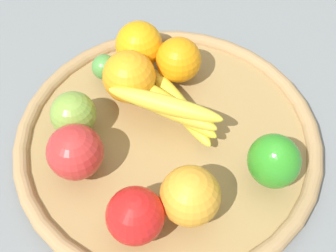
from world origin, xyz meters
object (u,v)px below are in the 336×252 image
orange_0 (179,60)px  lime_0 (104,67)px  orange_3 (190,196)px  apple_0 (73,114)px  apple_2 (135,216)px  orange_2 (129,77)px  bell_pepper (274,161)px  banana_bunch (170,105)px  orange_1 (140,45)px  apple_1 (75,152)px

orange_0 → lime_0: 0.12m
orange_3 → apple_0: size_ratio=1.18×
apple_2 → orange_3: orange_3 is taller
orange_2 → orange_3: size_ratio=1.03×
bell_pepper → orange_0: 0.23m
lime_0 → apple_0: size_ratio=0.61×
orange_0 → lime_0: bearing=163.0°
banana_bunch → orange_1: (-0.01, 0.13, 0.01)m
lime_0 → orange_1: size_ratio=0.53×
apple_0 → banana_bunch: bearing=-10.4°
apple_2 → orange_1: bearing=73.3°
orange_3 → apple_0: bearing=123.1°
banana_bunch → apple_1: bearing=-163.7°
lime_0 → apple_1: apple_1 is taller
apple_2 → orange_0: bearing=60.6°
orange_3 → apple_2: bearing=-176.5°
apple_1 → orange_3: size_ratio=0.98×
lime_0 → apple_0: bearing=-126.0°
apple_0 → bell_pepper: bearing=-34.5°
orange_0 → lime_0: orange_0 is taller
orange_2 → orange_0: bearing=10.3°
orange_1 → orange_3: 0.29m
orange_3 → orange_0: bearing=75.3°
lime_0 → apple_1: bearing=-115.3°
banana_bunch → orange_2: (-0.05, 0.07, 0.01)m
orange_2 → lime_0: size_ratio=1.99×
orange_1 → banana_bunch: bearing=-85.8°
lime_0 → banana_bunch: bearing=-57.4°
apple_2 → orange_3: size_ratio=0.94×
orange_0 → orange_1: (-0.05, 0.05, 0.00)m
orange_2 → apple_0: 0.10m
orange_2 → lime_0: 0.06m
apple_2 → apple_0: 0.19m
orange_1 → apple_2: bearing=-106.7°
apple_2 → lime_0: apple_2 is taller
apple_2 → orange_1: size_ratio=0.97×
banana_bunch → apple_0: 0.14m
bell_pepper → orange_0: bearing=-17.8°
banana_bunch → bell_pepper: (0.10, -0.14, 0.01)m
banana_bunch → apple_0: apple_0 is taller
orange_2 → apple_1: size_ratio=1.04×
orange_0 → bell_pepper: bearing=-74.5°
banana_bunch → apple_2: 0.19m
orange_2 → orange_1: 0.07m
bell_pepper → orange_1: bell_pepper is taller
banana_bunch → apple_1: apple_1 is taller
apple_2 → lime_0: 0.28m
bell_pepper → apple_0: 0.29m
orange_0 → orange_2: (-0.09, -0.02, 0.00)m
bell_pepper → orange_3: 0.13m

